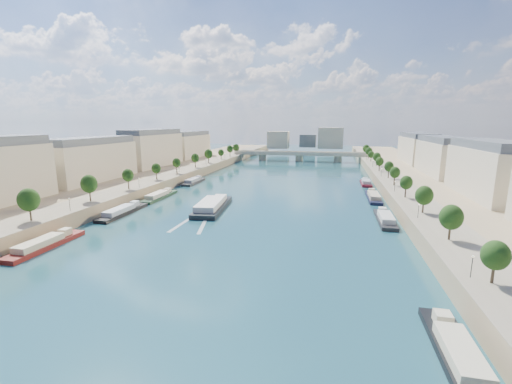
% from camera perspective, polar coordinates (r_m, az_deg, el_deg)
% --- Properties ---
extents(ground, '(700.00, 700.00, 0.00)m').
position_cam_1_polar(ground, '(164.63, 2.75, 0.15)').
color(ground, '#0D343A').
rests_on(ground, ground).
extents(quay_left, '(44.00, 520.00, 5.00)m').
position_cam_1_polar(quay_left, '(189.89, -19.19, 1.81)').
color(quay_left, '#9E8460').
rests_on(quay_left, ground).
extents(quay_right, '(44.00, 520.00, 5.00)m').
position_cam_1_polar(quay_right, '(167.93, 27.74, -0.08)').
color(quay_right, '#9E8460').
rests_on(quay_right, ground).
extents(pave_left, '(14.00, 520.00, 0.10)m').
position_cam_1_polar(pave_left, '(182.10, -15.22, 2.47)').
color(pave_left, gray).
rests_on(pave_left, quay_left).
extents(pave_right, '(14.00, 520.00, 0.10)m').
position_cam_1_polar(pave_right, '(164.13, 22.78, 1.02)').
color(pave_right, gray).
rests_on(pave_right, quay_right).
extents(trees_left, '(4.80, 268.80, 8.26)m').
position_cam_1_polar(trees_left, '(182.21, -14.46, 4.24)').
color(trees_left, '#382B1E').
rests_on(trees_left, ground).
extents(trees_right, '(4.80, 268.80, 8.26)m').
position_cam_1_polar(trees_right, '(172.74, 21.70, 3.41)').
color(trees_right, '#382B1E').
rests_on(trees_right, ground).
extents(lamps_left, '(0.36, 200.36, 4.28)m').
position_cam_1_polar(lamps_left, '(170.87, -15.47, 2.81)').
color(lamps_left, black).
rests_on(lamps_left, ground).
extents(lamps_right, '(0.36, 200.36, 4.28)m').
position_cam_1_polar(lamps_right, '(167.83, 21.05, 2.31)').
color(lamps_right, black).
rests_on(lamps_right, ground).
extents(buildings_left, '(16.00, 226.00, 23.20)m').
position_cam_1_polar(buildings_left, '(205.26, -20.81, 6.32)').
color(buildings_left, '#C4B697').
rests_on(buildings_left, ground).
extents(buildings_right, '(16.00, 226.00, 23.20)m').
position_cam_1_polar(buildings_right, '(181.26, 31.16, 4.81)').
color(buildings_right, '#C4B697').
rests_on(buildings_right, ground).
extents(skyline, '(79.00, 42.00, 22.00)m').
position_cam_1_polar(skyline, '(379.79, 8.99, 8.70)').
color(skyline, '#C4B697').
rests_on(skyline, ground).
extents(bridge, '(112.00, 12.00, 8.15)m').
position_cam_1_polar(bridge, '(295.57, 7.23, 6.12)').
color(bridge, '#C1B79E').
rests_on(bridge, ground).
extents(tour_barge, '(12.36, 32.45, 4.30)m').
position_cam_1_polar(tour_barge, '(131.00, -7.31, -2.33)').
color(tour_barge, black).
rests_on(tour_barge, ground).
extents(wake, '(10.74, 26.02, 0.04)m').
position_cam_1_polar(wake, '(116.48, -10.04, -4.81)').
color(wake, silver).
rests_on(wake, ground).
extents(moored_barges_left, '(5.00, 161.09, 3.60)m').
position_cam_1_polar(moored_barges_left, '(129.02, -22.35, -3.53)').
color(moored_barges_left, '#1D1A3B').
rests_on(moored_barges_left, ground).
extents(moored_barges_right, '(5.00, 159.39, 3.60)m').
position_cam_1_polar(moored_barges_right, '(129.27, 20.27, -3.34)').
color(moored_barges_right, black).
rests_on(moored_barges_right, ground).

